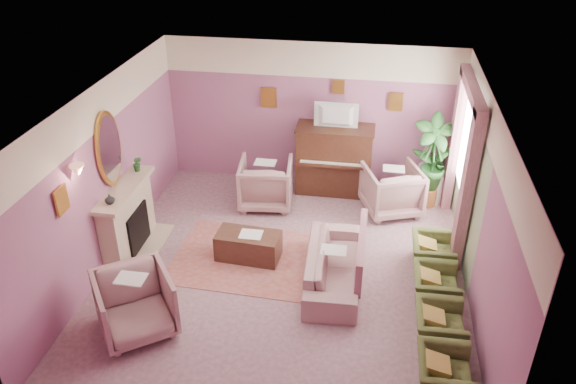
% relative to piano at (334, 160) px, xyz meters
% --- Properties ---
extents(floor, '(5.50, 6.00, 0.01)m').
position_rel_piano_xyz_m(floor, '(-0.50, -2.68, -0.65)').
color(floor, gray).
rests_on(floor, ground).
extents(ceiling, '(5.50, 6.00, 0.01)m').
position_rel_piano_xyz_m(ceiling, '(-0.50, -2.68, 2.15)').
color(ceiling, white).
rests_on(ceiling, wall_back).
extents(wall_back, '(5.50, 0.02, 2.80)m').
position_rel_piano_xyz_m(wall_back, '(-0.50, 0.32, 0.75)').
color(wall_back, '#7B4E73').
rests_on(wall_back, floor).
extents(wall_front, '(5.50, 0.02, 2.80)m').
position_rel_piano_xyz_m(wall_front, '(-0.50, -5.68, 0.75)').
color(wall_front, '#7B4E73').
rests_on(wall_front, floor).
extents(wall_left, '(0.02, 6.00, 2.80)m').
position_rel_piano_xyz_m(wall_left, '(-3.25, -2.68, 0.75)').
color(wall_left, '#7B4E73').
rests_on(wall_left, floor).
extents(wall_right, '(0.02, 6.00, 2.80)m').
position_rel_piano_xyz_m(wall_right, '(2.25, -2.68, 0.75)').
color(wall_right, '#7B4E73').
rests_on(wall_right, floor).
extents(picture_rail_band, '(5.50, 0.01, 0.65)m').
position_rel_piano_xyz_m(picture_rail_band, '(-0.50, 0.31, 1.82)').
color(picture_rail_band, '#F5E4C4').
rests_on(picture_rail_band, wall_back).
extents(stripe_panel, '(0.01, 3.00, 2.15)m').
position_rel_piano_xyz_m(stripe_panel, '(2.23, -1.38, 0.42)').
color(stripe_panel, '#94A47B').
rests_on(stripe_panel, wall_right).
extents(fireplace_surround, '(0.30, 1.40, 1.10)m').
position_rel_piano_xyz_m(fireplace_surround, '(-3.09, -2.48, -0.10)').
color(fireplace_surround, '#C1AB8D').
rests_on(fireplace_surround, floor).
extents(fireplace_inset, '(0.18, 0.72, 0.68)m').
position_rel_piano_xyz_m(fireplace_inset, '(-2.99, -2.48, -0.25)').
color(fireplace_inset, black).
rests_on(fireplace_inset, floor).
extents(fire_ember, '(0.06, 0.54, 0.10)m').
position_rel_piano_xyz_m(fire_ember, '(-2.95, -2.48, -0.43)').
color(fire_ember, '#E54A1F').
rests_on(fire_ember, floor).
extents(mantel_shelf, '(0.40, 1.55, 0.07)m').
position_rel_piano_xyz_m(mantel_shelf, '(-3.06, -2.48, 0.47)').
color(mantel_shelf, '#C1AB8D').
rests_on(mantel_shelf, fireplace_surround).
extents(hearth, '(0.55, 1.50, 0.02)m').
position_rel_piano_xyz_m(hearth, '(-2.89, -2.48, -0.64)').
color(hearth, '#C1AB8D').
rests_on(hearth, floor).
extents(mirror_frame, '(0.04, 0.72, 1.20)m').
position_rel_piano_xyz_m(mirror_frame, '(-3.20, -2.48, 1.15)').
color(mirror_frame, '#C28C33').
rests_on(mirror_frame, wall_left).
extents(mirror_glass, '(0.01, 0.60, 1.06)m').
position_rel_piano_xyz_m(mirror_glass, '(-3.17, -2.48, 1.15)').
color(mirror_glass, silver).
rests_on(mirror_glass, wall_left).
extents(sconce_shade, '(0.20, 0.20, 0.16)m').
position_rel_piano_xyz_m(sconce_shade, '(-3.12, -3.53, 1.33)').
color(sconce_shade, tan).
rests_on(sconce_shade, wall_left).
extents(piano, '(1.40, 0.60, 1.30)m').
position_rel_piano_xyz_m(piano, '(0.00, 0.00, 0.00)').
color(piano, '#3C1F14').
rests_on(piano, floor).
extents(piano_keyshelf, '(1.30, 0.12, 0.06)m').
position_rel_piano_xyz_m(piano_keyshelf, '(-0.00, -0.35, 0.07)').
color(piano_keyshelf, '#3C1F14').
rests_on(piano_keyshelf, piano).
extents(piano_keys, '(1.20, 0.08, 0.02)m').
position_rel_piano_xyz_m(piano_keys, '(0.00, -0.35, 0.11)').
color(piano_keys, beige).
rests_on(piano_keys, piano).
extents(piano_top, '(1.45, 0.65, 0.04)m').
position_rel_piano_xyz_m(piano_top, '(0.00, 0.00, 0.66)').
color(piano_top, '#3C1F14').
rests_on(piano_top, piano).
extents(television, '(0.80, 0.12, 0.48)m').
position_rel_piano_xyz_m(television, '(0.00, -0.05, 0.95)').
color(television, black).
rests_on(television, piano).
extents(print_back_left, '(0.30, 0.03, 0.38)m').
position_rel_piano_xyz_m(print_back_left, '(-1.30, 0.28, 1.07)').
color(print_back_left, '#C28C33').
rests_on(print_back_left, wall_back).
extents(print_back_right, '(0.26, 0.03, 0.34)m').
position_rel_piano_xyz_m(print_back_right, '(1.05, 0.28, 1.13)').
color(print_back_right, '#C28C33').
rests_on(print_back_right, wall_back).
extents(print_back_mid, '(0.22, 0.03, 0.26)m').
position_rel_piano_xyz_m(print_back_mid, '(0.00, 0.28, 1.35)').
color(print_back_mid, '#C28C33').
rests_on(print_back_mid, wall_back).
extents(print_left_wall, '(0.03, 0.28, 0.36)m').
position_rel_piano_xyz_m(print_left_wall, '(-3.21, -3.88, 1.07)').
color(print_left_wall, '#C28C33').
rests_on(print_left_wall, wall_left).
extents(window_blind, '(0.03, 1.40, 1.80)m').
position_rel_piano_xyz_m(window_blind, '(2.20, -1.13, 1.05)').
color(window_blind, silver).
rests_on(window_blind, wall_right).
extents(curtain_left, '(0.16, 0.34, 2.60)m').
position_rel_piano_xyz_m(curtain_left, '(2.12, -2.05, 0.65)').
color(curtain_left, '#9C5D6D').
rests_on(curtain_left, floor).
extents(curtain_right, '(0.16, 0.34, 2.60)m').
position_rel_piano_xyz_m(curtain_right, '(2.12, -0.21, 0.65)').
color(curtain_right, '#9C5D6D').
rests_on(curtain_right, floor).
extents(pelmet, '(0.16, 2.20, 0.16)m').
position_rel_piano_xyz_m(pelmet, '(2.12, -1.13, 1.91)').
color(pelmet, '#9C5D6D').
rests_on(pelmet, wall_right).
extents(mantel_plant, '(0.16, 0.16, 0.28)m').
position_rel_piano_xyz_m(mantel_plant, '(-3.05, -1.93, 0.64)').
color(mantel_plant, '#1F511E').
rests_on(mantel_plant, mantel_shelf).
extents(mantel_vase, '(0.16, 0.16, 0.16)m').
position_rel_piano_xyz_m(mantel_vase, '(-3.05, -2.98, 0.58)').
color(mantel_vase, '#F5E4C4').
rests_on(mantel_vase, mantel_shelf).
extents(area_rug, '(2.57, 1.90, 0.01)m').
position_rel_piano_xyz_m(area_rug, '(-1.06, -2.45, -0.64)').
color(area_rug, '#A35853').
rests_on(area_rug, floor).
extents(coffee_table, '(1.03, 0.57, 0.45)m').
position_rel_piano_xyz_m(coffee_table, '(-1.13, -2.42, -0.43)').
color(coffee_table, '#44281D').
rests_on(coffee_table, floor).
extents(table_paper, '(0.35, 0.28, 0.01)m').
position_rel_piano_xyz_m(table_paper, '(-1.08, -2.42, -0.20)').
color(table_paper, white).
rests_on(table_paper, coffee_table).
extents(sofa, '(0.66, 1.97, 0.80)m').
position_rel_piano_xyz_m(sofa, '(0.26, -2.79, -0.25)').
color(sofa, '#AB8381').
rests_on(sofa, floor).
extents(sofa_throw, '(0.10, 1.49, 0.55)m').
position_rel_piano_xyz_m(sofa_throw, '(0.66, -2.79, -0.05)').
color(sofa_throw, '#9C5D6D').
rests_on(sofa_throw, sofa).
extents(floral_armchair_left, '(0.94, 0.94, 0.98)m').
position_rel_piano_xyz_m(floral_armchair_left, '(-1.18, -0.73, -0.16)').
color(floral_armchair_left, '#AB8381').
rests_on(floral_armchair_left, floor).
extents(floral_armchair_right, '(0.94, 0.94, 0.98)m').
position_rel_piano_xyz_m(floral_armchair_right, '(1.10, -0.59, -0.16)').
color(floral_armchair_right, '#AB8381').
rests_on(floral_armchair_right, floor).
extents(floral_armchair_front, '(0.94, 0.94, 0.98)m').
position_rel_piano_xyz_m(floral_armchair_front, '(-2.23, -4.26, -0.16)').
color(floral_armchair_front, '#AB8381').
rests_on(floral_armchair_front, floor).
extents(olive_chair_a, '(0.53, 0.75, 0.65)m').
position_rel_piano_xyz_m(olive_chair_a, '(1.75, -4.63, -0.33)').
color(olive_chair_a, '#4A5627').
rests_on(olive_chair_a, floor).
extents(olive_chair_b, '(0.53, 0.75, 0.65)m').
position_rel_piano_xyz_m(olive_chair_b, '(1.75, -3.81, -0.33)').
color(olive_chair_b, '#4A5627').
rests_on(olive_chair_b, floor).
extents(olive_chair_c, '(0.53, 0.75, 0.65)m').
position_rel_piano_xyz_m(olive_chair_c, '(1.75, -2.99, -0.33)').
color(olive_chair_c, '#4A5627').
rests_on(olive_chair_c, floor).
extents(olive_chair_d, '(0.53, 0.75, 0.65)m').
position_rel_piano_xyz_m(olive_chair_d, '(1.75, -2.17, -0.33)').
color(olive_chair_d, '#4A5627').
rests_on(olive_chair_d, floor).
extents(side_table, '(0.52, 0.52, 0.70)m').
position_rel_piano_xyz_m(side_table, '(1.82, -0.05, -0.30)').
color(side_table, silver).
rests_on(side_table, floor).
extents(side_plant_big, '(0.30, 0.30, 0.34)m').
position_rel_piano_xyz_m(side_plant_big, '(1.82, -0.05, 0.22)').
color(side_plant_big, '#1F511E').
rests_on(side_plant_big, side_table).
extents(side_plant_small, '(0.16, 0.16, 0.28)m').
position_rel_piano_xyz_m(side_plant_small, '(1.94, -0.15, 0.19)').
color(side_plant_small, '#1F511E').
rests_on(side_plant_small, side_table).
extents(palm_pot, '(0.34, 0.34, 0.34)m').
position_rel_piano_xyz_m(palm_pot, '(1.78, -0.24, -0.48)').
color(palm_pot, brown).
rests_on(palm_pot, floor).
extents(palm_plant, '(0.76, 0.76, 1.44)m').
position_rel_piano_xyz_m(palm_plant, '(1.78, -0.24, 0.41)').
color(palm_plant, '#1F511E').
rests_on(palm_plant, palm_pot).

